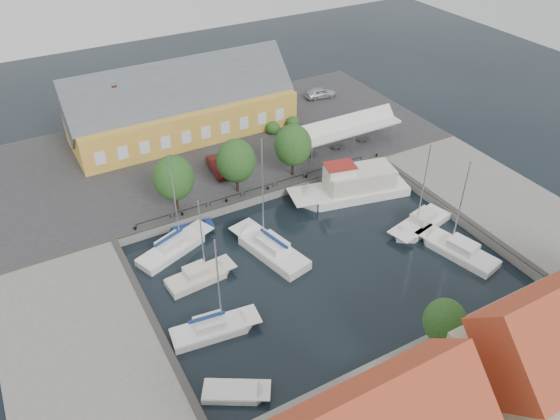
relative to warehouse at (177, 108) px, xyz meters
name	(u,v)px	position (x,y,z in m)	size (l,w,h in m)	color
ground	(310,254)	(2.60, -28.36, -4.43)	(140.00, 140.00, 0.00)	black
north_quay	(215,148)	(2.60, -5.36, -3.93)	(56.00, 26.00, 1.00)	#2D2D30
west_quay	(84,352)	(-19.40, -30.36, -3.93)	(12.00, 24.00, 1.00)	slate
east_quay	(490,198)	(24.60, -30.36, -3.93)	(12.00, 24.00, 1.00)	slate
south_bank	(469,419)	(2.60, -49.36, -3.93)	(56.00, 14.00, 1.00)	slate
quay_edge_fittings	(286,220)	(2.62, -23.61, -3.37)	(56.00, 24.72, 0.40)	#383533
warehouse	(177,108)	(0.00, 0.00, 0.00)	(28.56, 14.00, 9.55)	gold
tent_canopy	(346,128)	(16.60, -13.86, -0.74)	(14.00, 4.00, 2.83)	silver
quay_trees	(236,161)	(0.60, -16.36, 0.45)	(18.20, 4.20, 6.30)	black
car_silver	(321,93)	(22.01, 0.20, -2.65)	(1.84, 4.57, 1.56)	#B9BDC2
car_red	(218,166)	(0.39, -11.63, -2.65)	(1.65, 4.74, 1.56)	#531413
center_sailboat	(270,250)	(-0.72, -26.38, -4.06)	(4.75, 9.64, 12.78)	white
trawler	(353,187)	(12.19, -21.94, -3.41)	(13.99, 6.73, 5.00)	white
east_boat_b	(420,225)	(14.84, -30.24, -4.17)	(7.98, 4.18, 10.60)	white
east_boat_c	(458,252)	(15.17, -35.33, -4.17)	(4.45, 8.60, 10.65)	white
west_boat_a	(174,249)	(-8.75, -21.49, -4.16)	(8.58, 5.26, 11.15)	white
west_boat_b	(199,278)	(-8.19, -26.57, -4.17)	(6.67, 2.74, 9.17)	beige
west_boat_d	(214,330)	(-9.59, -33.01, -4.16)	(7.67, 3.12, 10.14)	white
launch_sw	(235,393)	(-10.59, -39.25, -4.34)	(5.25, 4.16, 0.98)	white
launch_nw	(192,230)	(-6.06, -19.42, -4.34)	(4.42, 2.11, 0.88)	navy
townhouses	(536,384)	(4.52, -51.60, 1.40)	(36.30, 8.50, 12.00)	#B7AB8D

